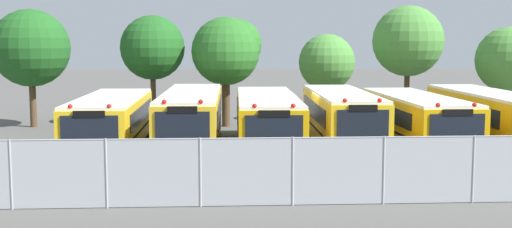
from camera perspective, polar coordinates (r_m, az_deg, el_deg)
The scene contains 14 objects.
ground_plane at distance 28.35m, azimuth 4.36°, elevation -3.19°, with size 160.00×160.00×0.00m, color #514F4C.
school_bus_0 at distance 28.25m, azimuth -12.84°, elevation -0.62°, with size 2.62×9.59×2.54m.
school_bus_1 at distance 27.89m, azimuth -5.79°, elevation -0.39°, with size 2.60×10.57×2.73m.
school_bus_2 at distance 27.96m, azimuth 0.99°, elevation -0.50°, with size 2.83×10.60×2.56m.
school_bus_3 at distance 28.46m, azimuth 7.65°, elevation -0.32°, with size 2.59×9.59×2.68m.
school_bus_4 at distance 29.26m, azimuth 14.10°, elevation -0.44°, with size 2.78×9.84×2.51m.
school_bus_5 at distance 30.41m, azimuth 20.22°, elevation -0.25°, with size 2.48×10.41×2.65m.
tree_0 at distance 37.39m, azimuth -19.57°, elevation 5.48°, with size 4.29×4.29×6.55m.
tree_1 at distance 36.40m, azimuth -9.34°, elevation 5.86°, with size 3.64×3.64×6.24m.
tree_2 at distance 35.65m, azimuth -2.45°, elevation 5.80°, with size 3.94×3.81×6.13m.
tree_3 at distance 37.90m, azimuth 6.46°, elevation 4.73°, with size 3.33×3.33×5.21m.
tree_4 at distance 39.50m, azimuth 13.53°, elevation 6.53°, with size 4.26×4.26×6.92m.
tree_5 at distance 39.44m, azimuth 21.60°, elevation 4.48°, with size 3.82×3.82×5.62m.
chainlink_fence at distance 18.82m, azimuth 7.40°, elevation -4.97°, with size 24.27×0.07×2.03m.
Camera 1 is at (-3.71, -27.69, 4.81)m, focal length 44.62 mm.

